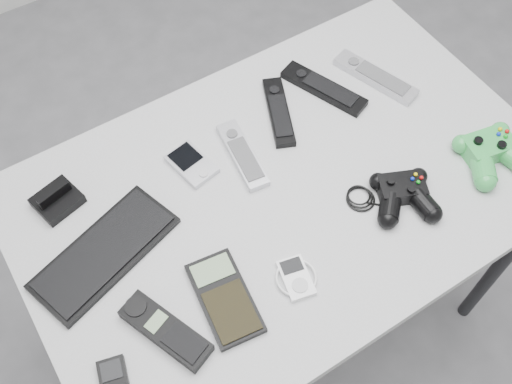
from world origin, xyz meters
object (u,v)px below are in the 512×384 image
desk (285,202)px  mp3_player (296,278)px  pda_keyboard (105,252)px  pda (192,164)px  controller_black (404,193)px  controller_green (492,151)px  remote_silver_b (375,76)px  remote_silver_a (242,154)px  calculator (225,298)px  cordless_handset (166,330)px  remote_black_b (324,88)px  remote_black_a (279,111)px

desk → mp3_player: mp3_player is taller
pda_keyboard → pda: pda_keyboard is taller
controller_black → controller_green: controller_green is taller
remote_silver_b → controller_black: controller_black is taller
remote_silver_a → remote_silver_b: size_ratio=0.87×
remote_silver_b → calculator: (-0.58, -0.29, -0.00)m
cordless_handset → mp3_player: 0.26m
remote_silver_a → controller_black: 0.35m
controller_green → pda: bearing=160.8°
remote_black_b → desk: bearing=-163.3°
controller_green → cordless_handset: bearing=-170.7°
controller_black → calculator: bearing=-156.6°
controller_black → mp3_player: bearing=-149.5°
remote_black_b → calculator: size_ratio=1.17×
calculator → mp3_player: size_ratio=2.12×
remote_black_a → remote_silver_b: 0.25m
remote_silver_a → calculator: remote_silver_a is taller
pda_keyboard → cordless_handset: size_ratio=1.64×
mp3_player → remote_black_b: bearing=60.9°
pda → controller_black: bearing=-53.8°
pda → cordless_handset: 0.37m
pda → calculator: (-0.10, -0.30, 0.00)m
desk → remote_black_b: bearing=38.0°
mp3_player → controller_black: bearing=19.2°
desk → cordless_handset: size_ratio=6.20×
controller_green → desk: bearing=168.3°
cordless_handset → controller_green: controller_green is taller
desk → remote_black_a: size_ratio=5.75×
remote_black_a → remote_silver_b: (0.25, -0.03, 0.00)m
remote_silver_a → controller_green: 0.53m
remote_black_b → mp3_player: (-0.32, -0.36, -0.00)m
desk → remote_silver_b: 0.38m
desk → controller_black: (0.18, -0.15, 0.09)m
remote_black_a → cordless_handset: 0.55m
mp3_player → remote_silver_a: bearing=90.7°
desk → remote_black_a: bearing=61.0°
remote_black_b → remote_silver_b: bearing=-37.8°
remote_silver_b → controller_green: controller_green is taller
pda → controller_green: (0.55, -0.33, 0.02)m
desk → cordless_handset: 0.40m
remote_silver_a → cordless_handset: cordless_handset is taller
remote_black_b → cordless_handset: bearing=-172.4°
remote_black_b → controller_green: 0.40m
cordless_handset → controller_black: (0.54, -0.01, 0.01)m
remote_black_b → controller_black: 0.33m
remote_black_b → pda: bearing=162.3°
mp3_player → remote_silver_b: bearing=48.7°
controller_black → remote_black_a: bearing=129.5°
controller_green → remote_silver_a: bearing=158.7°
desk → remote_silver_b: bearing=21.6°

